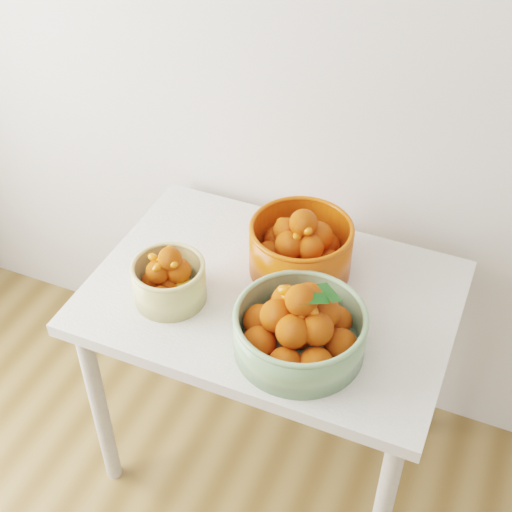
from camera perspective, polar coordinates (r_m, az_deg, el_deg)
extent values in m
cube|color=silver|center=(1.89, 17.86, 15.15)|extent=(4.00, 0.04, 2.70)
cube|color=silver|center=(1.99, 1.28, -3.32)|extent=(1.00, 0.70, 0.04)
cylinder|color=silver|center=(2.26, -12.41, -11.77)|extent=(0.05, 0.05, 0.71)
cylinder|color=silver|center=(2.57, -5.51, -2.46)|extent=(0.05, 0.05, 0.71)
cylinder|color=silver|center=(2.39, 13.75, -8.09)|extent=(0.05, 0.05, 0.71)
cylinder|color=tan|center=(1.93, -6.95, -2.10)|extent=(0.25, 0.25, 0.11)
torus|color=tan|center=(1.89, -7.09, -0.86)|extent=(0.25, 0.25, 0.01)
sphere|color=#D1660C|center=(1.92, -5.65, -2.80)|extent=(0.06, 0.06, 0.06)
sphere|color=#D1660C|center=(1.97, -6.22, -1.44)|extent=(0.07, 0.07, 0.07)
sphere|color=#D33700|center=(1.96, -8.22, -1.96)|extent=(0.06, 0.06, 0.06)
sphere|color=#D33700|center=(1.91, -7.60, -3.30)|extent=(0.06, 0.06, 0.06)
sphere|color=#D33700|center=(1.94, -6.92, -2.35)|extent=(0.06, 0.06, 0.06)
sphere|color=#D33700|center=(1.90, -6.22, -1.16)|extent=(0.07, 0.07, 0.07)
sphere|color=#D33700|center=(1.91, -7.87, -1.25)|extent=(0.07, 0.07, 0.07)
sphere|color=#D33700|center=(1.88, -6.91, -0.20)|extent=(0.06, 0.06, 0.06)
ellipsoid|color=#E24E0D|center=(1.91, -6.94, 0.51)|extent=(0.03, 0.04, 0.03)
ellipsoid|color=#E24E0D|center=(1.88, -7.87, -0.91)|extent=(0.04, 0.04, 0.04)
ellipsoid|color=#E24E0D|center=(1.87, -6.84, 0.04)|extent=(0.04, 0.04, 0.03)
ellipsoid|color=#E24E0D|center=(1.86, -6.62, -0.66)|extent=(0.04, 0.04, 0.04)
ellipsoid|color=#E24E0D|center=(1.91, -8.23, -0.11)|extent=(0.04, 0.03, 0.03)
ellipsoid|color=#E24E0D|center=(1.90, -7.74, -0.42)|extent=(0.04, 0.03, 0.03)
cylinder|color=gray|center=(1.79, 3.51, -6.13)|extent=(0.42, 0.42, 0.12)
torus|color=gray|center=(1.75, 3.59, -4.83)|extent=(0.42, 0.42, 0.02)
sphere|color=#D33700|center=(1.77, 6.81, -7.04)|extent=(0.08, 0.08, 0.08)
sphere|color=#D33700|center=(1.83, 6.51, -5.17)|extent=(0.08, 0.08, 0.08)
sphere|color=#D33700|center=(1.86, 4.52, -3.93)|extent=(0.09, 0.09, 0.09)
sphere|color=#D33700|center=(1.86, 2.20, -3.94)|extent=(0.08, 0.08, 0.08)
sphere|color=#D33700|center=(1.82, 0.35, -5.23)|extent=(0.09, 0.09, 0.09)
sphere|color=#D33700|center=(1.76, 0.26, -7.01)|extent=(0.09, 0.09, 0.09)
sphere|color=#D33700|center=(1.72, 2.32, -8.61)|extent=(0.08, 0.08, 0.08)
sphere|color=#D33700|center=(1.73, 4.82, -8.63)|extent=(0.09, 0.09, 0.09)
sphere|color=#D33700|center=(1.79, 3.51, -6.19)|extent=(0.08, 0.08, 0.08)
sphere|color=#D33700|center=(1.75, 5.47, -4.49)|extent=(0.08, 0.08, 0.08)
sphere|color=#D33700|center=(1.78, 4.29, -3.50)|extent=(0.09, 0.09, 0.09)
sphere|color=#D33700|center=(1.78, 2.52, -3.59)|extent=(0.08, 0.08, 0.08)
sphere|color=#D33700|center=(1.74, 1.67, -4.81)|extent=(0.08, 0.08, 0.08)
sphere|color=#D33700|center=(1.70, 2.95, -6.05)|extent=(0.08, 0.08, 0.08)
sphere|color=#D33700|center=(1.71, 4.88, -5.83)|extent=(0.08, 0.08, 0.08)
sphere|color=#D33700|center=(1.70, 3.66, -3.56)|extent=(0.08, 0.08, 0.08)
ellipsoid|color=#E24E0D|center=(1.71, 3.61, -4.60)|extent=(0.04, 0.05, 0.03)
ellipsoid|color=#E24E0D|center=(1.71, 3.99, -3.28)|extent=(0.04, 0.05, 0.03)
ellipsoid|color=#E24E0D|center=(1.73, 3.56, -4.20)|extent=(0.05, 0.05, 0.04)
ellipsoid|color=#E24E0D|center=(1.73, 3.49, -3.98)|extent=(0.05, 0.04, 0.04)
ellipsoid|color=#E24E0D|center=(1.74, 2.82, -2.92)|extent=(0.05, 0.04, 0.04)
ellipsoid|color=#E24E0D|center=(1.74, 5.69, -3.15)|extent=(0.05, 0.05, 0.04)
ellipsoid|color=#E24E0D|center=(1.70, 3.72, -3.87)|extent=(0.05, 0.05, 0.04)
ellipsoid|color=#E24E0D|center=(1.71, 2.92, -3.23)|extent=(0.05, 0.04, 0.04)
ellipsoid|color=#E24E0D|center=(1.73, 2.71, -4.18)|extent=(0.05, 0.04, 0.04)
ellipsoid|color=#E24E0D|center=(1.74, 2.54, -3.31)|extent=(0.05, 0.04, 0.03)
ellipsoid|color=#E24E0D|center=(1.72, 4.27, -4.73)|extent=(0.05, 0.04, 0.03)
ellipsoid|color=#E24E0D|center=(1.70, 3.02, -3.24)|extent=(0.05, 0.04, 0.04)
ellipsoid|color=#E24E0D|center=(1.72, 2.26, -2.77)|extent=(0.05, 0.04, 0.04)
ellipsoid|color=#E24E0D|center=(1.70, 4.50, -4.35)|extent=(0.05, 0.04, 0.03)
cylinder|color=#CA3C09|center=(2.00, 3.58, 0.56)|extent=(0.30, 0.30, 0.15)
torus|color=#CA3C09|center=(1.95, 3.67, 2.23)|extent=(0.31, 0.31, 0.01)
sphere|color=#D33700|center=(1.99, 5.89, -0.56)|extent=(0.08, 0.08, 0.08)
sphere|color=#D33700|center=(2.05, 5.65, 0.84)|extent=(0.08, 0.08, 0.08)
sphere|color=#D33700|center=(2.08, 4.00, 1.62)|extent=(0.08, 0.08, 0.08)
sphere|color=#D33700|center=(2.06, 1.83, 1.25)|extent=(0.09, 0.09, 0.09)
sphere|color=#D33700|center=(2.00, 1.08, 0.04)|extent=(0.08, 0.08, 0.08)
sphere|color=#D33700|center=(1.95, 2.21, -1.28)|extent=(0.08, 0.08, 0.08)
sphere|color=#D33700|center=(1.95, 4.28, -1.53)|extent=(0.08, 0.08, 0.08)
sphere|color=#D33700|center=(2.01, 3.56, 0.09)|extent=(0.08, 0.08, 0.08)
sphere|color=#D33700|center=(1.98, 4.99, 1.60)|extent=(0.08, 0.08, 0.08)
sphere|color=#D33700|center=(2.01, 3.95, 2.32)|extent=(0.08, 0.08, 0.08)
sphere|color=#D33700|center=(1.99, 2.46, 1.99)|extent=(0.08, 0.08, 0.08)
sphere|color=#D33700|center=(1.94, 2.68, 0.86)|extent=(0.08, 0.08, 0.08)
sphere|color=#D33700|center=(1.94, 4.35, 0.69)|extent=(0.08, 0.08, 0.08)
sphere|color=#D33700|center=(1.93, 3.82, 2.64)|extent=(0.08, 0.08, 0.08)
ellipsoid|color=#E24E0D|center=(1.91, 4.13, 2.05)|extent=(0.05, 0.05, 0.04)
ellipsoid|color=#E24E0D|center=(1.99, 2.12, 2.72)|extent=(0.05, 0.04, 0.04)
ellipsoid|color=#E24E0D|center=(1.96, 3.35, 3.06)|extent=(0.05, 0.05, 0.04)
ellipsoid|color=#E24E0D|center=(1.92, 3.30, 1.57)|extent=(0.03, 0.05, 0.04)
ellipsoid|color=#E24E0D|center=(1.94, 3.95, 2.10)|extent=(0.05, 0.04, 0.04)
ellipsoid|color=#E24E0D|center=(1.92, 3.74, 2.64)|extent=(0.04, 0.05, 0.03)
ellipsoid|color=#E24E0D|center=(1.95, 3.61, 2.22)|extent=(0.05, 0.04, 0.04)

